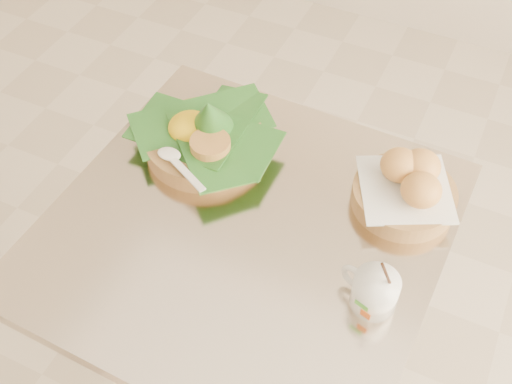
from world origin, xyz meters
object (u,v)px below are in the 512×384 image
at_px(rice_basket, 204,136).
at_px(coffee_mug, 374,291).
at_px(bread_basket, 407,187).
at_px(cafe_table, 247,290).

xyz_separation_m(rice_basket, coffee_mug, (0.42, -0.20, -0.00)).
xyz_separation_m(bread_basket, coffee_mug, (0.01, -0.24, -0.00)).
relative_size(cafe_table, coffee_mug, 5.65).
bearing_deg(coffee_mug, cafe_table, 168.17).
bearing_deg(cafe_table, bread_basket, 36.37).
distance_m(cafe_table, rice_basket, 0.34).
distance_m(bread_basket, coffee_mug, 0.24).
distance_m(cafe_table, bread_basket, 0.40).
height_order(cafe_table, bread_basket, bread_basket).
bearing_deg(rice_basket, coffee_mug, -25.03).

